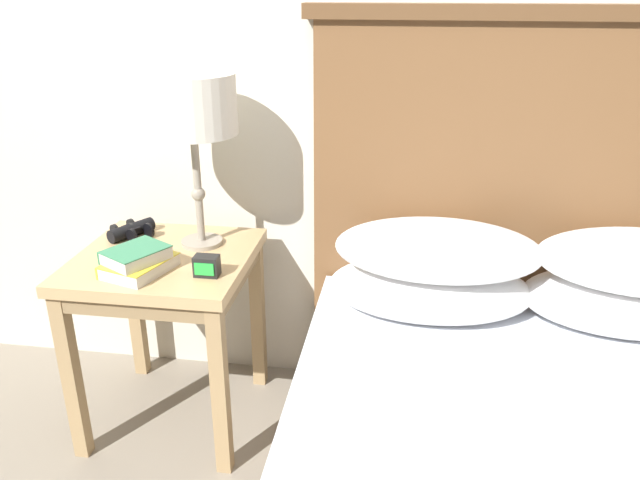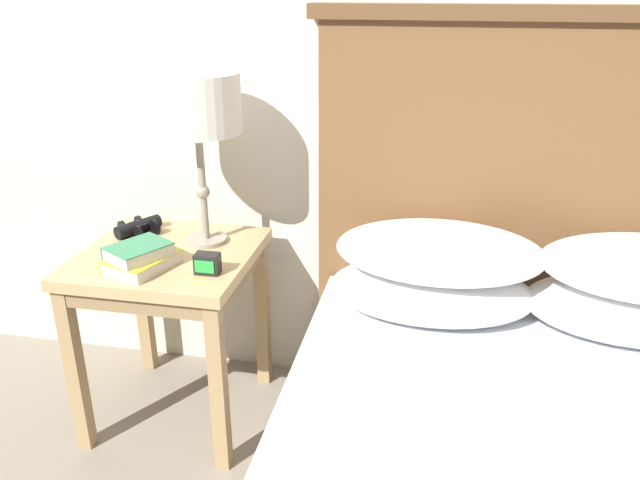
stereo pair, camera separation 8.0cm
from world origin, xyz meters
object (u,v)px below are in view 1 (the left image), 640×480
nightstand (166,280)px  book_on_nightstand (139,266)px  binoculars_pair (132,230)px  book_stacked_on_top (136,254)px  alarm_clock (207,266)px  table_lamp (192,109)px

nightstand → book_on_nightstand: (-0.02, -0.12, 0.11)m
book_on_nightstand → binoculars_pair: bearing=118.0°
book_stacked_on_top → alarm_clock: book_stacked_on_top is taller
table_lamp → book_stacked_on_top: table_lamp is taller
book_stacked_on_top → binoculars_pair: size_ratio=1.30×
book_stacked_on_top → binoculars_pair: bearing=117.0°
book_on_nightstand → binoculars_pair: size_ratio=1.42×
nightstand → table_lamp: 0.53m
table_lamp → book_on_nightstand: size_ratio=2.34×
nightstand → book_stacked_on_top: size_ratio=2.88×
book_on_nightstand → book_stacked_on_top: 0.04m
alarm_clock → book_on_nightstand: bearing=-178.9°
binoculars_pair → book_on_nightstand: bearing=-62.0°
table_lamp → binoculars_pair: (-0.25, 0.03, -0.41)m
table_lamp → alarm_clock: bearing=-68.0°
table_lamp → binoculars_pair: table_lamp is taller
nightstand → book_on_nightstand: size_ratio=2.63×
binoculars_pair → book_stacked_on_top: bearing=-63.0°
nightstand → table_lamp: (0.09, 0.10, 0.52)m
table_lamp → book_on_nightstand: table_lamp is taller
nightstand → book_stacked_on_top: book_stacked_on_top is taller
book_on_nightstand → nightstand: bearing=79.5°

